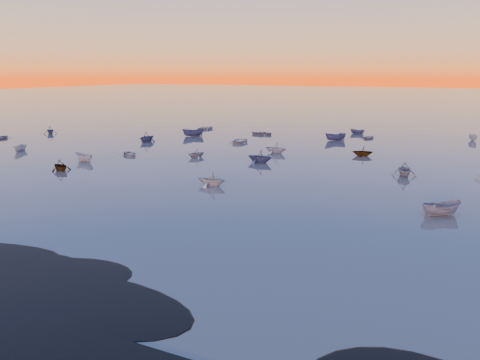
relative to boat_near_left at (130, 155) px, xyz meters
The scene contains 6 objects.
ground 66.07m from the boat_near_left, 67.46° to the left, with size 600.00×600.00×0.00m, color #686056.
mud_lobes 47.32m from the boat_near_left, 57.64° to the right, with size 140.00×6.00×0.07m, color black, non-canonical shape.
moored_fleet 28.95m from the boat_near_left, 28.98° to the left, with size 124.00×58.00×1.20m, color #BCBBB7, non-canonical shape.
boat_near_left is the anchor object (origin of this frame).
boat_near_center 47.97m from the boat_near_left, 15.53° to the right, with size 3.86×1.63×1.34m, color slate.
boat_near_right 41.19m from the boat_near_left, ahead, with size 3.92×1.76×1.37m, color slate.
Camera 1 is at (22.10, -19.19, 12.97)m, focal length 35.00 mm.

